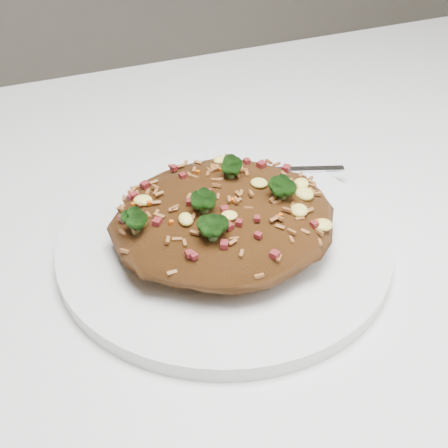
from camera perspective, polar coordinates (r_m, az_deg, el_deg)
The scene contains 4 objects.
dining_table at distance 0.61m, azimuth -0.60°, elevation -8.44°, with size 1.20×0.80×0.75m.
plate at distance 0.54m, azimuth 0.00°, elevation -1.85°, with size 0.29×0.29×0.01m, color white.
fried_rice at distance 0.52m, azimuth -0.03°, elevation 1.15°, with size 0.19×0.17×0.07m.
fork at distance 0.62m, azimuth 4.30°, elevation 4.93°, with size 0.16×0.07×0.00m.
Camera 1 is at (-0.15, -0.40, 1.10)m, focal length 50.00 mm.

